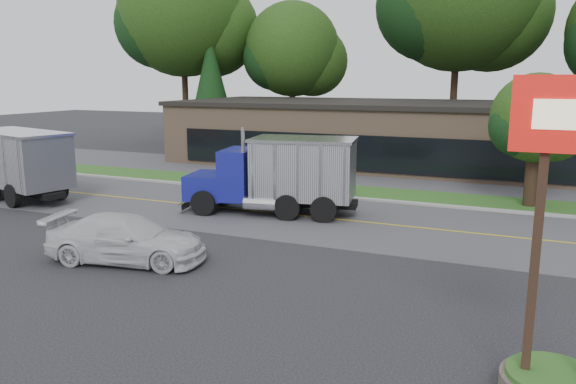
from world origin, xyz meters
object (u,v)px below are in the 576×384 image
(bilo_sign, at_px, (562,300))
(dump_truck_blue, at_px, (280,173))
(dump_truck_red, at_px, (5,161))
(rally_car, at_px, (127,239))

(bilo_sign, relative_size, dump_truck_blue, 0.77)
(dump_truck_red, relative_size, rally_car, 2.02)
(dump_truck_blue, height_order, rally_car, dump_truck_blue)
(bilo_sign, xyz_separation_m, rally_car, (-12.55, 3.56, -1.27))
(bilo_sign, bearing_deg, dump_truck_blue, 132.55)
(rally_car, bearing_deg, bilo_sign, -117.39)
(dump_truck_blue, bearing_deg, dump_truck_red, -2.34)
(bilo_sign, xyz_separation_m, dump_truck_blue, (-10.62, 11.57, -0.22))
(rally_car, bearing_deg, dump_truck_red, 52.43)
(dump_truck_blue, relative_size, rally_car, 1.48)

